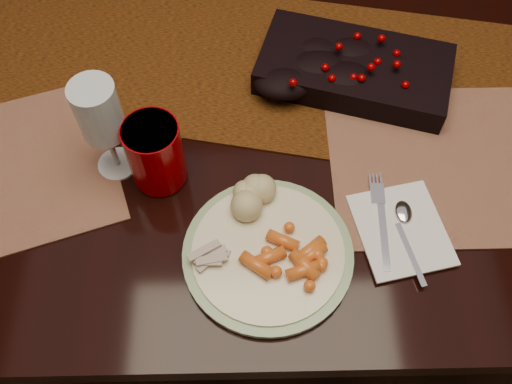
{
  "coord_description": "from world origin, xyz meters",
  "views": [
    {
      "loc": [
        -0.04,
        -0.69,
        1.54
      ],
      "look_at": [
        -0.04,
        -0.25,
        0.8
      ],
      "focal_mm": 40.0,
      "sensor_mm": 36.0,
      "label": 1
    }
  ],
  "objects_px": {
    "red_cup": "(155,153)",
    "mashed_potatoes": "(249,192)",
    "placemat_main": "(461,162)",
    "napkin": "(401,230)",
    "dinner_plate": "(268,253)",
    "wine_glass": "(105,130)",
    "dining_table": "(269,195)",
    "turkey_shreds": "(213,255)",
    "baby_carrots": "(283,254)",
    "centerpiece": "(355,66)"
  },
  "relations": [
    {
      "from": "centerpiece",
      "to": "napkin",
      "type": "bearing_deg",
      "value": -82.34
    },
    {
      "from": "dinner_plate",
      "to": "baby_carrots",
      "type": "distance_m",
      "value": 0.03
    },
    {
      "from": "red_cup",
      "to": "mashed_potatoes",
      "type": "bearing_deg",
      "value": -22.62
    },
    {
      "from": "turkey_shreds",
      "to": "napkin",
      "type": "height_order",
      "value": "turkey_shreds"
    },
    {
      "from": "placemat_main",
      "to": "wine_glass",
      "type": "distance_m",
      "value": 0.58
    },
    {
      "from": "mashed_potatoes",
      "to": "red_cup",
      "type": "distance_m",
      "value": 0.16
    },
    {
      "from": "baby_carrots",
      "to": "dining_table",
      "type": "bearing_deg",
      "value": 90.28
    },
    {
      "from": "mashed_potatoes",
      "to": "turkey_shreds",
      "type": "bearing_deg",
      "value": -119.93
    },
    {
      "from": "placemat_main",
      "to": "mashed_potatoes",
      "type": "height_order",
      "value": "mashed_potatoes"
    },
    {
      "from": "baby_carrots",
      "to": "mashed_potatoes",
      "type": "height_order",
      "value": "mashed_potatoes"
    },
    {
      "from": "dining_table",
      "to": "centerpiece",
      "type": "xyz_separation_m",
      "value": [
        0.14,
        0.02,
        0.41
      ]
    },
    {
      "from": "placemat_main",
      "to": "baby_carrots",
      "type": "xyz_separation_m",
      "value": [
        -0.3,
        -0.17,
        0.03
      ]
    },
    {
      "from": "placemat_main",
      "to": "dinner_plate",
      "type": "xyz_separation_m",
      "value": [
        -0.33,
        -0.16,
        0.01
      ]
    },
    {
      "from": "baby_carrots",
      "to": "mashed_potatoes",
      "type": "bearing_deg",
      "value": 115.58
    },
    {
      "from": "dinner_plate",
      "to": "napkin",
      "type": "bearing_deg",
      "value": 10.22
    },
    {
      "from": "turkey_shreds",
      "to": "red_cup",
      "type": "bearing_deg",
      "value": 119.92
    },
    {
      "from": "napkin",
      "to": "red_cup",
      "type": "distance_m",
      "value": 0.4
    },
    {
      "from": "baby_carrots",
      "to": "red_cup",
      "type": "height_order",
      "value": "red_cup"
    },
    {
      "from": "wine_glass",
      "to": "placemat_main",
      "type": "bearing_deg",
      "value": -0.8
    },
    {
      "from": "dining_table",
      "to": "red_cup",
      "type": "xyz_separation_m",
      "value": [
        -0.19,
        -0.18,
        0.44
      ]
    },
    {
      "from": "dining_table",
      "to": "dinner_plate",
      "type": "xyz_separation_m",
      "value": [
        -0.02,
        -0.33,
        0.39
      ]
    },
    {
      "from": "mashed_potatoes",
      "to": "wine_glass",
      "type": "height_order",
      "value": "wine_glass"
    },
    {
      "from": "dining_table",
      "to": "turkey_shreds",
      "type": "relative_size",
      "value": 28.78
    },
    {
      "from": "red_cup",
      "to": "baby_carrots",
      "type": "bearing_deg",
      "value": -39.65
    },
    {
      "from": "napkin",
      "to": "dinner_plate",
      "type": "bearing_deg",
      "value": 178.4
    },
    {
      "from": "wine_glass",
      "to": "turkey_shreds",
      "type": "bearing_deg",
      "value": -47.8
    },
    {
      "from": "placemat_main",
      "to": "red_cup",
      "type": "bearing_deg",
      "value": -178.33
    },
    {
      "from": "baby_carrots",
      "to": "red_cup",
      "type": "relative_size",
      "value": 0.98
    },
    {
      "from": "dining_table",
      "to": "mashed_potatoes",
      "type": "relative_size",
      "value": 21.39
    },
    {
      "from": "wine_glass",
      "to": "mashed_potatoes",
      "type": "bearing_deg",
      "value": -21.02
    },
    {
      "from": "dinner_plate",
      "to": "napkin",
      "type": "relative_size",
      "value": 1.69
    },
    {
      "from": "baby_carrots",
      "to": "turkey_shreds",
      "type": "xyz_separation_m",
      "value": [
        -0.1,
        0.0,
        -0.0
      ]
    },
    {
      "from": "baby_carrots",
      "to": "wine_glass",
      "type": "height_order",
      "value": "wine_glass"
    },
    {
      "from": "placemat_main",
      "to": "dinner_plate",
      "type": "bearing_deg",
      "value": -153.48
    },
    {
      "from": "napkin",
      "to": "wine_glass",
      "type": "xyz_separation_m",
      "value": [
        -0.45,
        0.13,
        0.09
      ]
    },
    {
      "from": "dining_table",
      "to": "mashed_potatoes",
      "type": "bearing_deg",
      "value": -100.71
    },
    {
      "from": "baby_carrots",
      "to": "wine_glass",
      "type": "bearing_deg",
      "value": 145.44
    },
    {
      "from": "placemat_main",
      "to": "napkin",
      "type": "distance_m",
      "value": 0.17
    },
    {
      "from": "napkin",
      "to": "placemat_main",
      "type": "bearing_deg",
      "value": 34.71
    },
    {
      "from": "placemat_main",
      "to": "baby_carrots",
      "type": "height_order",
      "value": "baby_carrots"
    },
    {
      "from": "placemat_main",
      "to": "wine_glass",
      "type": "xyz_separation_m",
      "value": [
        -0.57,
        0.01,
        0.09
      ]
    },
    {
      "from": "turkey_shreds",
      "to": "baby_carrots",
      "type": "bearing_deg",
      "value": -1.81
    },
    {
      "from": "mashed_potatoes",
      "to": "red_cup",
      "type": "relative_size",
      "value": 0.7
    },
    {
      "from": "turkey_shreds",
      "to": "mashed_potatoes",
      "type": "bearing_deg",
      "value": 60.07
    },
    {
      "from": "baby_carrots",
      "to": "napkin",
      "type": "bearing_deg",
      "value": 14.65
    },
    {
      "from": "mashed_potatoes",
      "to": "wine_glass",
      "type": "xyz_separation_m",
      "value": [
        -0.22,
        0.08,
        0.05
      ]
    },
    {
      "from": "centerpiece",
      "to": "placemat_main",
      "type": "bearing_deg",
      "value": -49.05
    },
    {
      "from": "turkey_shreds",
      "to": "centerpiece",
      "type": "bearing_deg",
      "value": 55.49
    },
    {
      "from": "wine_glass",
      "to": "napkin",
      "type": "bearing_deg",
      "value": -16.58
    },
    {
      "from": "red_cup",
      "to": "dining_table",
      "type": "bearing_deg",
      "value": 43.56
    }
  ]
}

